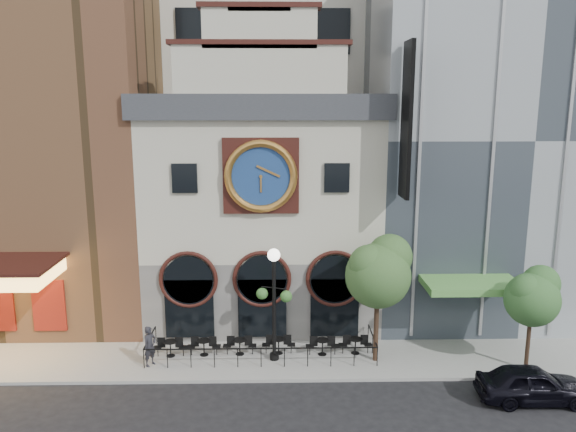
# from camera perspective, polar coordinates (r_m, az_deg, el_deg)

# --- Properties ---
(ground) EXTENTS (120.00, 120.00, 0.00)m
(ground) POSITION_cam_1_polar(r_m,az_deg,el_deg) (25.48, -2.81, -16.58)
(ground) COLOR black
(ground) RESTS_ON ground
(sidewalk) EXTENTS (44.00, 5.00, 0.15)m
(sidewalk) POSITION_cam_1_polar(r_m,az_deg,el_deg) (27.68, -2.67, -13.99)
(sidewalk) COLOR gray
(sidewalk) RESTS_ON ground
(clock_building) EXTENTS (12.60, 8.78, 18.65)m
(clock_building) POSITION_cam_1_polar(r_m,az_deg,el_deg) (30.73, -2.54, 1.62)
(clock_building) COLOR #605E5B
(clock_building) RESTS_ON ground
(theater_building) EXTENTS (14.00, 15.60, 25.00)m
(theater_building) POSITION_cam_1_polar(r_m,az_deg,el_deg) (35.17, -24.71, 11.54)
(theater_building) COLOR brown
(theater_building) RESTS_ON ground
(retail_building) EXTENTS (14.00, 14.40, 20.00)m
(retail_building) POSITION_cam_1_polar(r_m,az_deg,el_deg) (34.71, 19.69, 7.86)
(retail_building) COLOR gray
(retail_building) RESTS_ON ground
(cafe_railing) EXTENTS (10.60, 2.60, 0.90)m
(cafe_railing) POSITION_cam_1_polar(r_m,az_deg,el_deg) (27.45, -2.68, -13.00)
(cafe_railing) COLOR black
(cafe_railing) RESTS_ON sidewalk
(bistro_0) EXTENTS (1.58, 0.68, 0.90)m
(bistro_0) POSITION_cam_1_polar(r_m,az_deg,el_deg) (27.79, -11.86, -12.90)
(bistro_0) COLOR black
(bistro_0) RESTS_ON sidewalk
(bistro_1) EXTENTS (1.58, 0.68, 0.90)m
(bistro_1) POSITION_cam_1_polar(r_m,az_deg,el_deg) (27.63, -8.54, -12.93)
(bistro_1) COLOR black
(bistro_1) RESTS_ON sidewalk
(bistro_2) EXTENTS (1.58, 0.68, 0.90)m
(bistro_2) POSITION_cam_1_polar(r_m,az_deg,el_deg) (27.50, -4.93, -12.96)
(bistro_2) COLOR black
(bistro_2) RESTS_ON sidewalk
(bistro_3) EXTENTS (1.58, 0.68, 0.90)m
(bistro_3) POSITION_cam_1_polar(r_m,az_deg,el_deg) (27.51, -0.96, -12.91)
(bistro_3) COLOR black
(bistro_3) RESTS_ON sidewalk
(bistro_4) EXTENTS (1.58, 0.68, 0.90)m
(bistro_4) POSITION_cam_1_polar(r_m,az_deg,el_deg) (27.43, 3.52, -13.01)
(bistro_4) COLOR black
(bistro_4) RESTS_ON sidewalk
(bistro_5) EXTENTS (1.58, 0.68, 0.90)m
(bistro_5) POSITION_cam_1_polar(r_m,az_deg,el_deg) (27.69, 6.86, -12.82)
(bistro_5) COLOR black
(bistro_5) RESTS_ON sidewalk
(car_right) EXTENTS (4.49, 1.89, 1.52)m
(car_right) POSITION_cam_1_polar(r_m,az_deg,el_deg) (25.78, 23.60, -15.37)
(car_right) COLOR black
(car_right) RESTS_ON ground
(pedestrian) EXTENTS (0.75, 0.81, 1.87)m
(pedestrian) POSITION_cam_1_polar(r_m,az_deg,el_deg) (26.95, -13.86, -12.71)
(pedestrian) COLOR black
(pedestrian) RESTS_ON sidewalk
(lamppost) EXTENTS (1.65, 0.93, 5.36)m
(lamppost) POSITION_cam_1_polar(r_m,az_deg,el_deg) (25.87, -1.43, -7.72)
(lamppost) COLOR black
(lamppost) RESTS_ON sidewalk
(tree_left) EXTENTS (3.09, 2.98, 5.96)m
(tree_left) POSITION_cam_1_polar(r_m,az_deg,el_deg) (25.83, 9.24, -5.45)
(tree_left) COLOR #382619
(tree_left) RESTS_ON sidewalk
(tree_right) EXTENTS (2.49, 2.40, 4.79)m
(tree_right) POSITION_cam_1_polar(r_m,az_deg,el_deg) (27.13, 23.63, -7.37)
(tree_right) COLOR #382619
(tree_right) RESTS_ON sidewalk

